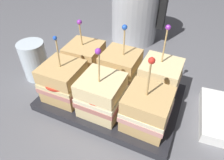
# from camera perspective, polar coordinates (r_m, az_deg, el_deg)

# --- Properties ---
(ground_plane) EXTENTS (6.00, 6.00, 0.00)m
(ground_plane) POSITION_cam_1_polar(r_m,az_deg,el_deg) (0.48, 0.00, -5.69)
(ground_plane) COLOR slate
(serving_platter) EXTENTS (0.30, 0.21, 0.02)m
(serving_platter) POSITION_cam_1_polar(r_m,az_deg,el_deg) (0.47, 0.00, -4.92)
(serving_platter) COLOR #232328
(serving_platter) RESTS_ON ground_plane
(sandwich_front_left) EXTENTS (0.09, 0.09, 0.15)m
(sandwich_front_left) POSITION_cam_1_polar(r_m,az_deg,el_deg) (0.45, -13.66, -0.40)
(sandwich_front_left) COLOR tan
(sandwich_front_left) RESTS_ON serving_platter
(sandwich_front_center) EXTENTS (0.08, 0.08, 0.15)m
(sandwich_front_center) POSITION_cam_1_polar(r_m,az_deg,el_deg) (0.40, -3.26, -4.30)
(sandwich_front_center) COLOR beige
(sandwich_front_center) RESTS_ON serving_platter
(sandwich_front_right) EXTENTS (0.09, 0.09, 0.16)m
(sandwich_front_right) POSITION_cam_1_polar(r_m,az_deg,el_deg) (0.38, 9.91, -8.32)
(sandwich_front_right) COLOR tan
(sandwich_front_right) RESTS_ON serving_platter
(sandwich_back_left) EXTENTS (0.09, 0.09, 0.15)m
(sandwich_back_left) POSITION_cam_1_polar(r_m,az_deg,el_deg) (0.50, -7.71, 5.71)
(sandwich_back_left) COLOR tan
(sandwich_back_left) RESTS_ON serving_platter
(sandwich_back_center) EXTENTS (0.09, 0.09, 0.15)m
(sandwich_back_center) POSITION_cam_1_polar(r_m,az_deg,el_deg) (0.47, 2.72, 3.09)
(sandwich_back_center) COLOR tan
(sandwich_back_center) RESTS_ON serving_platter
(sandwich_back_right) EXTENTS (0.09, 0.09, 0.17)m
(sandwich_back_right) POSITION_cam_1_polar(r_m,az_deg,el_deg) (0.45, 13.40, 0.28)
(sandwich_back_right) COLOR beige
(sandwich_back_right) RESTS_ON serving_platter
(kettle_steel) EXTENTS (0.17, 0.15, 0.26)m
(kettle_steel) POSITION_cam_1_polar(r_m,az_deg,el_deg) (0.68, 6.87, 20.62)
(kettle_steel) COLOR #B7BABF
(kettle_steel) RESTS_ON ground_plane
(drinking_glass) EXTENTS (0.07, 0.07, 0.10)m
(drinking_glass) POSITION_cam_1_polar(r_m,az_deg,el_deg) (0.55, -21.22, 5.21)
(drinking_glass) COLOR silver
(drinking_glass) RESTS_ON ground_plane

